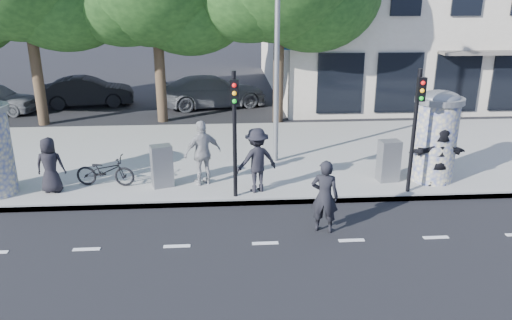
{
  "coord_description": "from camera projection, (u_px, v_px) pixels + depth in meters",
  "views": [
    {
      "loc": [
        -0.91,
        -8.68,
        5.52
      ],
      "look_at": [
        -0.06,
        3.5,
        1.29
      ],
      "focal_mm": 35.0,
      "sensor_mm": 36.0,
      "label": 1
    }
  ],
  "objects": [
    {
      "name": "ground",
      "position": [
        271.0,
        277.0,
        10.05
      ],
      "size": [
        120.0,
        120.0,
        0.0
      ],
      "primitive_type": "plane",
      "color": "black",
      "rests_on": "ground"
    },
    {
      "name": "sidewalk",
      "position": [
        250.0,
        155.0,
        17.09
      ],
      "size": [
        40.0,
        8.0,
        0.15
      ],
      "primitive_type": "cube",
      "color": "gray",
      "rests_on": "ground"
    },
    {
      "name": "curb",
      "position": [
        258.0,
        202.0,
        13.37
      ],
      "size": [
        40.0,
        0.1,
        0.16
      ],
      "primitive_type": "cube",
      "color": "slate",
      "rests_on": "ground"
    },
    {
      "name": "lane_dash_far",
      "position": [
        265.0,
        243.0,
        11.37
      ],
      "size": [
        32.0,
        0.12,
        0.01
      ],
      "primitive_type": "cube",
      "color": "silver",
      "rests_on": "ground"
    },
    {
      "name": "ad_column_right",
      "position": [
        436.0,
        134.0,
        14.32
      ],
      "size": [
        1.36,
        1.36,
        2.65
      ],
      "color": "beige",
      "rests_on": "sidewalk"
    },
    {
      "name": "traffic_pole_near",
      "position": [
        235.0,
        122.0,
        12.85
      ],
      "size": [
        0.22,
        0.31,
        3.4
      ],
      "color": "black",
      "rests_on": "sidewalk"
    },
    {
      "name": "traffic_pole_far",
      "position": [
        416.0,
        119.0,
        13.17
      ],
      "size": [
        0.22,
        0.31,
        3.4
      ],
      "color": "black",
      "rests_on": "sidewalk"
    },
    {
      "name": "street_lamp",
      "position": [
        278.0,
        13.0,
        14.79
      ],
      "size": [
        0.25,
        0.93,
        8.0
      ],
      "color": "slate",
      "rests_on": "sidewalk"
    },
    {
      "name": "ped_a",
      "position": [
        50.0,
        165.0,
        13.61
      ],
      "size": [
        0.77,
        0.5,
        1.56
      ],
      "primitive_type": "imported",
      "rotation": [
        0.0,
        0.0,
        3.15
      ],
      "color": "black",
      "rests_on": "sidewalk"
    },
    {
      "name": "ped_d",
      "position": [
        257.0,
        160.0,
        13.63
      ],
      "size": [
        1.32,
        1.01,
        1.81
      ],
      "primitive_type": "imported",
      "rotation": [
        0.0,
        0.0,
        3.47
      ],
      "color": "black",
      "rests_on": "sidewalk"
    },
    {
      "name": "ped_e",
      "position": [
        203.0,
        153.0,
        14.12
      ],
      "size": [
        1.26,
        1.03,
        1.88
      ],
      "primitive_type": "imported",
      "rotation": [
        0.0,
        0.0,
        3.57
      ],
      "color": "#969698",
      "rests_on": "sidewalk"
    },
    {
      "name": "ped_f",
      "position": [
        439.0,
        155.0,
        14.1
      ],
      "size": [
        1.65,
        0.61,
        1.77
      ],
      "primitive_type": "imported",
      "rotation": [
        0.0,
        0.0,
        3.16
      ],
      "color": "black",
      "rests_on": "sidewalk"
    },
    {
      "name": "man_road",
      "position": [
        325.0,
        196.0,
        11.68
      ],
      "size": [
        0.75,
        0.61,
        1.78
      ],
      "primitive_type": "imported",
      "rotation": [
        0.0,
        0.0,
        2.81
      ],
      "color": "black",
      "rests_on": "ground"
    },
    {
      "name": "bicycle",
      "position": [
        105.0,
        171.0,
        14.16
      ],
      "size": [
        0.78,
        1.73,
        0.88
      ],
      "primitive_type": "imported",
      "rotation": [
        0.0,
        0.0,
        1.45
      ],
      "color": "black",
      "rests_on": "sidewalk"
    },
    {
      "name": "cabinet_left",
      "position": [
        162.0,
        166.0,
        14.08
      ],
      "size": [
        0.68,
        0.57,
        1.2
      ],
      "primitive_type": "cube",
      "rotation": [
        0.0,
        0.0,
        0.31
      ],
      "color": "slate",
      "rests_on": "sidewalk"
    },
    {
      "name": "cabinet_right",
      "position": [
        389.0,
        161.0,
        14.48
      ],
      "size": [
        0.63,
        0.49,
        1.22
      ],
      "primitive_type": "cube",
      "rotation": [
        0.0,
        0.0,
        0.12
      ],
      "color": "slate",
      "rests_on": "sidewalk"
    },
    {
      "name": "car_mid",
      "position": [
        87.0,
        92.0,
        24.35
      ],
      "size": [
        2.14,
        4.52,
        1.43
      ],
      "primitive_type": "imported",
      "rotation": [
        0.0,
        0.0,
        1.72
      ],
      "color": "black",
      "rests_on": "ground"
    },
    {
      "name": "car_right",
      "position": [
        212.0,
        91.0,
        24.21
      ],
      "size": [
        3.24,
        5.53,
        1.51
      ],
      "primitive_type": "imported",
      "rotation": [
        0.0,
        0.0,
        1.8
      ],
      "color": "slate",
      "rests_on": "ground"
    }
  ]
}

